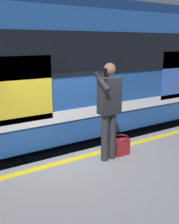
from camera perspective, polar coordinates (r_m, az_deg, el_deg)
ground_plane at (r=6.22m, az=-3.17°, el=-15.85°), size 23.50×23.50×0.00m
safety_line at (r=5.59m, az=-1.71°, el=-9.22°), size 14.74×0.16×0.01m
track_rail_near at (r=7.06m, az=-7.90°, el=-11.38°), size 19.56×0.08×0.16m
track_rail_far at (r=8.28m, az=-12.31°, el=-7.65°), size 19.56×0.08×0.16m
train_carriage at (r=7.65m, az=-2.01°, el=9.42°), size 13.34×3.00×3.88m
passenger at (r=5.19m, az=4.00°, el=1.66°), size 0.57×0.55×1.86m
handbag at (r=5.70m, az=6.45°, el=-6.99°), size 0.33×0.30×0.38m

